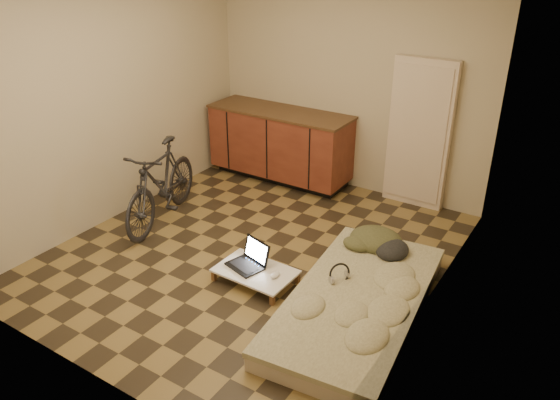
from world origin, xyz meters
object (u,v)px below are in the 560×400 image
Objects in this scene: lap_desk at (255,272)px; laptop at (249,260)px; futon at (357,303)px; bicycle at (161,180)px.

laptop reaches higher than lap_desk.
laptop is at bearing 176.97° from futon.
lap_desk is 1.85× the size of laptop.
laptop is (-1.07, -0.05, 0.08)m from futon.
futon is at bearing -22.84° from bicycle.
laptop is (1.43, -0.38, -0.33)m from bicycle.
lap_desk is (-0.97, -0.09, 0.01)m from futon.
bicycle reaches higher than lap_desk.
lap_desk is 0.12m from laptop.
futon is at bearing 18.71° from laptop.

